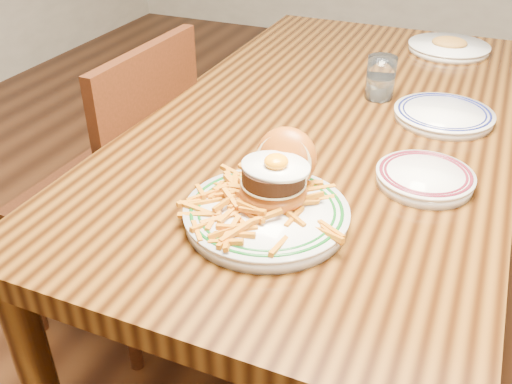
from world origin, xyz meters
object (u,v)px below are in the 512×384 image
at_px(main_plate, 270,199).
at_px(side_plate, 425,177).
at_px(table, 332,146).
at_px(chair_left, 123,188).

distance_m(main_plate, side_plate, 0.33).
height_order(table, main_plate, main_plate).
bearing_deg(side_plate, table, 139.63).
relative_size(table, side_plate, 8.36).
height_order(main_plate, side_plate, main_plate).
bearing_deg(table, chair_left, -164.14).
relative_size(main_plate, side_plate, 1.59).
bearing_deg(table, side_plate, -44.38).
bearing_deg(chair_left, table, 17.63).
distance_m(table, chair_left, 0.60).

